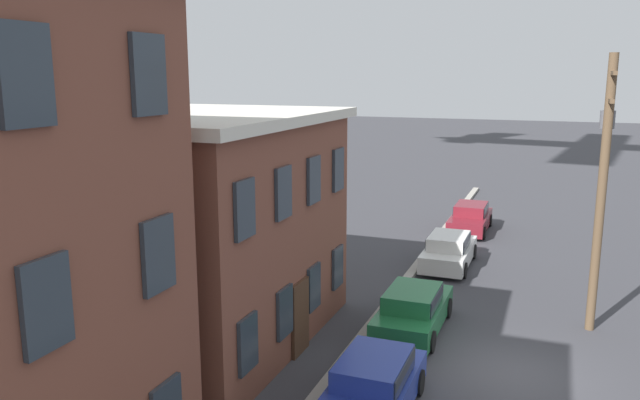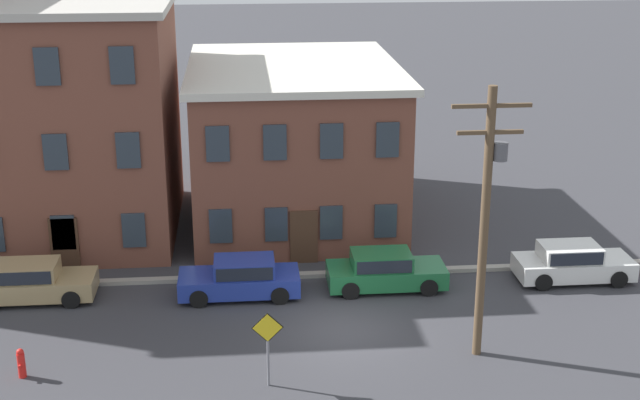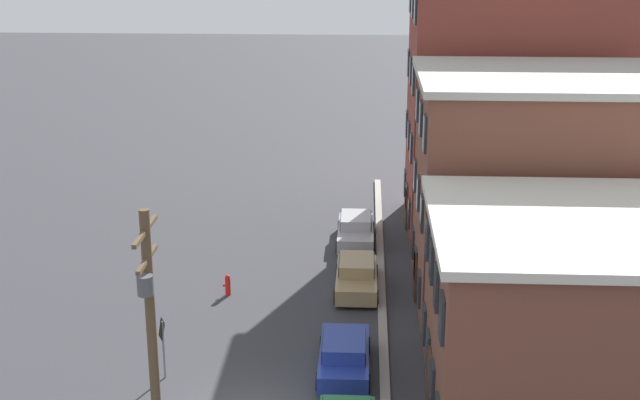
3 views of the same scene
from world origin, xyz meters
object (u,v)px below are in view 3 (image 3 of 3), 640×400
car_blue (344,354)px  fire_hydrant (228,285)px  car_silver (356,229)px  utility_pole (152,342)px  car_tan (357,274)px  caution_sign (162,338)px

car_blue → fire_hydrant: size_ratio=4.58×
car_silver → utility_pole: utility_pole is taller
utility_pole → fire_hydrant: size_ratio=9.08×
fire_hydrant → utility_pole: bearing=0.8°
car_tan → car_blue: bearing=-2.7°
car_silver → utility_pole: (21.16, -5.37, 4.16)m
fire_hydrant → car_tan: bearing=98.6°
caution_sign → utility_pole: bearing=11.6°
car_silver → fire_hydrant: bearing=-38.8°
caution_sign → utility_pole: (6.77, 1.39, 3.30)m
utility_pole → fire_hydrant: (-14.24, -0.20, -4.42)m
utility_pole → fire_hydrant: 14.91m
car_silver → car_blue: bearing=-1.0°
caution_sign → car_tan: bearing=140.5°
car_tan → utility_pole: utility_pole is taller
car_blue → utility_pole: utility_pole is taller
car_silver → car_tan: same height
car_silver → car_blue: size_ratio=1.00×
car_silver → car_tan: bearing=1.1°
fire_hydrant → car_blue: bearing=38.4°
car_tan → car_blue: size_ratio=1.00×
utility_pole → car_tan: bearing=160.0°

